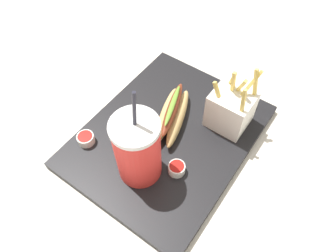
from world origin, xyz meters
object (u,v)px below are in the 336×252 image
(soda_cup, at_px, (138,149))
(fries_basket, at_px, (231,108))
(ketchup_cup_3, at_px, (249,103))
(ketchup_cup_1, at_px, (177,168))
(ketchup_cup_2, at_px, (86,138))
(hot_dog_1, at_px, (172,115))

(soda_cup, xyz_separation_m, fries_basket, (0.22, -0.09, -0.03))
(soda_cup, height_order, ketchup_cup_3, soda_cup)
(ketchup_cup_3, bearing_deg, ketchup_cup_1, 170.28)
(fries_basket, xyz_separation_m, ketchup_cup_2, (-0.24, 0.24, -0.04))
(ketchup_cup_3, bearing_deg, fries_basket, 166.41)
(ketchup_cup_1, xyz_separation_m, ketchup_cup_3, (0.26, -0.04, -0.00))
(ketchup_cup_2, relative_size, ketchup_cup_3, 1.29)
(soda_cup, relative_size, fries_basket, 1.47)
(ketchup_cup_1, height_order, ketchup_cup_2, same)
(ketchup_cup_2, height_order, ketchup_cup_3, ketchup_cup_2)
(ketchup_cup_2, distance_m, ketchup_cup_3, 0.40)
(soda_cup, bearing_deg, fries_basket, -22.47)
(hot_dog_1, height_order, ketchup_cup_2, hot_dog_1)
(soda_cup, height_order, hot_dog_1, soda_cup)
(soda_cup, distance_m, ketchup_cup_1, 0.11)
(soda_cup, relative_size, ketchup_cup_3, 7.94)
(fries_basket, xyz_separation_m, ketchup_cup_1, (-0.18, 0.03, -0.04))
(fries_basket, distance_m, ketchup_cup_2, 0.34)
(hot_dog_1, bearing_deg, ketchup_cup_2, 141.72)
(hot_dog_1, distance_m, ketchup_cup_3, 0.20)
(ketchup_cup_1, bearing_deg, ketchup_cup_3, -9.72)
(soda_cup, xyz_separation_m, ketchup_cup_1, (0.04, -0.07, -0.07))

